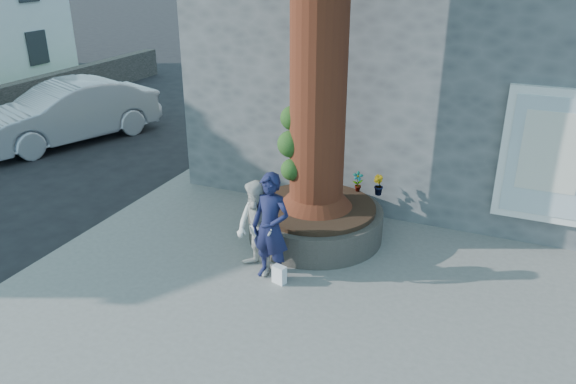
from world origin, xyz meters
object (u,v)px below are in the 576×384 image
at_px(planter, 315,221).
at_px(man, 271,227).
at_px(woman, 257,229).
at_px(car_silver, 67,112).

xyz_separation_m(planter, man, (-0.15, -1.49, 0.55)).
relative_size(woman, car_silver, 0.31).
bearing_deg(man, planter, 91.18).
bearing_deg(planter, car_silver, 161.05).
distance_m(man, car_silver, 8.92).
bearing_deg(car_silver, man, -7.83).
height_order(man, car_silver, man).
height_order(man, woman, man).
bearing_deg(woman, planter, 103.08).
relative_size(planter, man, 1.37).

